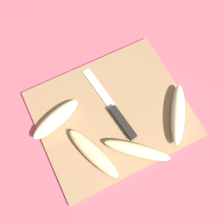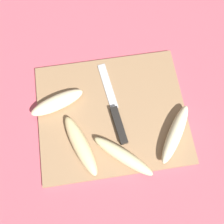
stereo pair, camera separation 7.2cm
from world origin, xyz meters
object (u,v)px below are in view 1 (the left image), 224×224
at_px(banana_mellow_near, 93,153).
at_px(banana_pale_long, 56,119).
at_px(banana_bright_far, 178,114).
at_px(knife, 118,116).
at_px(banana_soft_right, 137,150).

relative_size(banana_mellow_near, banana_pale_long, 1.13).
bearing_deg(banana_bright_far, banana_pale_long, 155.81).
bearing_deg(knife, banana_pale_long, 150.09).
bearing_deg(banana_mellow_near, knife, 32.17).
height_order(banana_soft_right, banana_pale_long, same).
relative_size(banana_soft_right, banana_pale_long, 0.98).
xyz_separation_m(banana_soft_right, banana_mellow_near, (-0.10, 0.04, 0.00)).
bearing_deg(banana_pale_long, banana_mellow_near, -68.48).
distance_m(banana_mellow_near, banana_bright_far, 0.25).
relative_size(knife, banana_mellow_near, 1.40).
xyz_separation_m(banana_mellow_near, banana_bright_far, (0.25, -0.01, 0.00)).
bearing_deg(banana_bright_far, banana_soft_right, -165.63).
distance_m(knife, banana_soft_right, 0.11).
distance_m(banana_pale_long, banana_bright_far, 0.33).
xyz_separation_m(banana_soft_right, banana_pale_long, (-0.16, 0.17, -0.00)).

